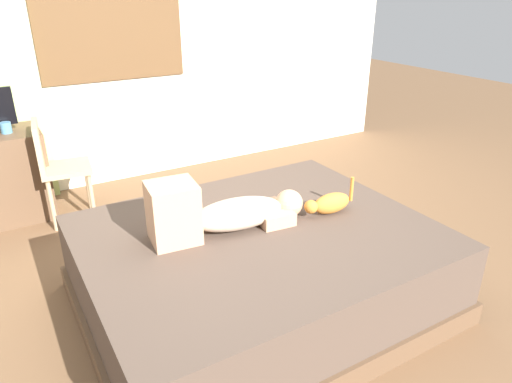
# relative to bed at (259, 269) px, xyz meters

# --- Properties ---
(ground_plane) EXTENTS (16.00, 16.00, 0.00)m
(ground_plane) POSITION_rel_bed_xyz_m (-0.06, 0.07, -0.26)
(ground_plane) COLOR brown
(back_wall_with_window) EXTENTS (6.40, 0.14, 2.90)m
(back_wall_with_window) POSITION_rel_bed_xyz_m (-0.06, 2.52, 1.20)
(back_wall_with_window) COLOR beige
(back_wall_with_window) RESTS_ON ground
(bed) EXTENTS (2.04, 1.66, 0.52)m
(bed) POSITION_rel_bed_xyz_m (0.00, 0.00, 0.00)
(bed) COLOR brown
(bed) RESTS_ON ground
(person_lying) EXTENTS (0.94, 0.35, 0.34)m
(person_lying) POSITION_rel_bed_xyz_m (-0.18, 0.12, 0.38)
(person_lying) COLOR #CCB299
(person_lying) RESTS_ON bed
(cat) EXTENTS (0.36, 0.12, 0.21)m
(cat) POSITION_rel_bed_xyz_m (0.49, -0.03, 0.33)
(cat) COLOR #C67A2D
(cat) RESTS_ON bed
(cup) EXTENTS (0.08, 0.08, 0.09)m
(cup) POSITION_rel_bed_xyz_m (-1.11, 2.06, 0.53)
(cup) COLOR teal
(cup) RESTS_ON desk
(chair_by_desk) EXTENTS (0.42, 0.42, 0.86)m
(chair_by_desk) POSITION_rel_bed_xyz_m (-0.83, 1.79, 0.25)
(chair_by_desk) COLOR tan
(chair_by_desk) RESTS_ON ground
(curtain_left) EXTENTS (0.44, 0.06, 2.62)m
(curtain_left) POSITION_rel_bed_xyz_m (-0.99, 2.40, 1.05)
(curtain_left) COLOR #ADCC75
(curtain_left) RESTS_ON ground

